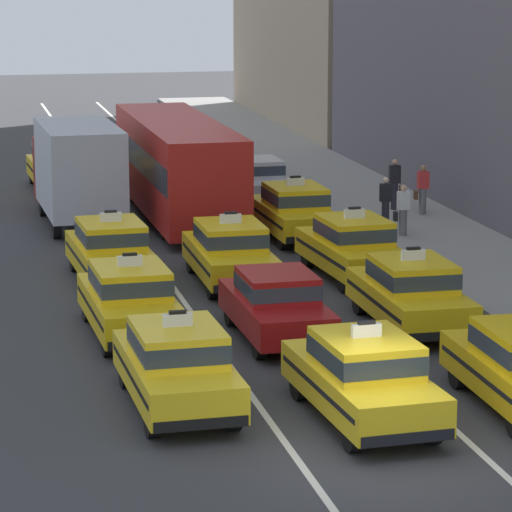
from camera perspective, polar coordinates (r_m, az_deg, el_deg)
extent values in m
plane|color=#353538|center=(24.87, 5.29, -7.94)|extent=(160.00, 160.00, 0.00)
cube|color=silver|center=(43.42, -4.86, 0.81)|extent=(0.14, 80.00, 0.01)
cube|color=silver|center=(43.95, -0.72, 1.00)|extent=(0.14, 80.00, 0.01)
cube|color=gray|center=(40.81, 8.46, 0.09)|extent=(4.00, 90.00, 0.15)
cylinder|color=black|center=(28.36, -5.28, -4.70)|extent=(0.26, 0.65, 0.64)
cylinder|color=black|center=(28.61, -2.35, -4.51)|extent=(0.26, 0.65, 0.64)
cylinder|color=black|center=(25.48, -4.21, -6.65)|extent=(0.26, 0.65, 0.64)
cylinder|color=black|center=(25.76, -0.96, -6.41)|extent=(0.26, 0.65, 0.64)
cube|color=yellow|center=(26.93, -3.24, -4.81)|extent=(1.91, 4.54, 0.70)
cube|color=black|center=(26.92, -3.24, -4.71)|extent=(1.92, 4.18, 0.10)
cube|color=yellow|center=(26.60, -3.19, -3.52)|extent=(1.65, 2.14, 0.64)
cube|color=#2D3842|center=(26.60, -3.19, -3.52)|extent=(1.67, 2.16, 0.35)
cube|color=white|center=(26.49, -3.20, -2.61)|extent=(0.56, 0.13, 0.24)
cube|color=black|center=(26.45, -3.21, -2.29)|extent=(0.32, 0.12, 0.06)
cube|color=black|center=(29.09, -4.05, -4.04)|extent=(1.71, 0.18, 0.20)
cube|color=black|center=(24.95, -2.26, -6.81)|extent=(1.71, 0.18, 0.20)
cylinder|color=black|center=(33.46, -6.82, -2.11)|extent=(0.26, 0.65, 0.64)
cylinder|color=black|center=(33.68, -4.33, -1.96)|extent=(0.26, 0.65, 0.64)
cylinder|color=black|center=(30.53, -6.03, -3.49)|extent=(0.26, 0.65, 0.64)
cylinder|color=black|center=(30.77, -3.31, -3.32)|extent=(0.26, 0.65, 0.64)
cube|color=yellow|center=(32.01, -5.15, -2.08)|extent=(1.95, 4.56, 0.70)
cube|color=black|center=(32.00, -5.15, -2.00)|extent=(1.96, 4.20, 0.10)
cube|color=yellow|center=(31.71, -5.13, -0.98)|extent=(1.67, 2.15, 0.64)
cube|color=#2D3842|center=(31.71, -5.13, -0.98)|extent=(1.69, 2.17, 0.35)
cube|color=white|center=(31.61, -5.14, -0.20)|extent=(0.56, 0.14, 0.24)
cube|color=black|center=(31.58, -5.15, 0.07)|extent=(0.32, 0.12, 0.06)
cube|color=black|center=(34.19, -5.75, -1.60)|extent=(1.71, 0.20, 0.20)
cube|color=black|center=(29.97, -4.44, -3.56)|extent=(1.71, 0.20, 0.20)
cylinder|color=black|center=(38.74, -7.36, -0.16)|extent=(0.27, 0.65, 0.64)
cylinder|color=black|center=(38.96, -5.21, -0.03)|extent=(0.27, 0.65, 0.64)
cylinder|color=black|center=(35.79, -6.66, -1.17)|extent=(0.27, 0.65, 0.64)
cylinder|color=black|center=(36.03, -4.34, -1.03)|extent=(0.27, 0.65, 0.64)
cube|color=yellow|center=(37.29, -5.91, -0.05)|extent=(2.01, 4.58, 0.70)
cube|color=black|center=(37.28, -5.92, 0.02)|extent=(2.01, 4.22, 0.10)
cube|color=yellow|center=(37.01, -5.90, 0.92)|extent=(1.70, 2.17, 0.64)
cube|color=#2D3842|center=(37.01, -5.90, 0.92)|extent=(1.72, 2.19, 0.35)
cube|color=white|center=(36.93, -5.91, 1.58)|extent=(0.57, 0.15, 0.24)
cube|color=black|center=(36.90, -5.92, 1.81)|extent=(0.32, 0.12, 0.06)
cube|color=black|center=(39.48, -6.44, 0.25)|extent=(1.71, 0.22, 0.20)
cube|color=black|center=(35.22, -5.31, -1.18)|extent=(1.71, 0.22, 0.20)
cylinder|color=black|center=(47.08, -8.63, 2.00)|extent=(0.26, 0.65, 0.64)
cylinder|color=black|center=(47.30, -6.34, 2.11)|extent=(0.26, 0.65, 0.64)
cylinder|color=black|center=(43.26, -8.09, 1.12)|extent=(0.26, 0.65, 0.64)
cylinder|color=black|center=(43.51, -5.60, 1.25)|extent=(0.26, 0.65, 0.64)
cube|color=maroon|center=(47.97, -7.66, 3.49)|extent=(2.17, 2.26, 2.10)
cube|color=#2D3842|center=(48.98, -7.82, 4.02)|extent=(1.93, 0.12, 0.76)
cube|color=#B2B7C1|center=(44.69, -7.17, 3.58)|extent=(2.46, 5.27, 2.70)
cylinder|color=black|center=(53.81, -9.04, 3.26)|extent=(0.27, 0.65, 0.64)
cylinder|color=black|center=(53.98, -7.48, 3.33)|extent=(0.27, 0.65, 0.64)
cylinder|color=black|center=(50.81, -8.67, 2.75)|extent=(0.27, 0.65, 0.64)
cylinder|color=black|center=(50.99, -7.02, 2.83)|extent=(0.27, 0.65, 0.64)
cube|color=yellow|center=(52.34, -8.07, 3.43)|extent=(1.98, 4.57, 0.70)
cube|color=black|center=(52.33, -8.07, 3.48)|extent=(1.99, 4.21, 0.10)
cube|color=yellow|center=(52.09, -8.07, 4.13)|extent=(1.69, 2.16, 0.64)
cube|color=#2D3842|center=(52.09, -8.07, 4.13)|extent=(1.71, 2.18, 0.35)
cube|color=white|center=(52.03, -8.09, 4.61)|extent=(0.56, 0.14, 0.24)
cube|color=black|center=(52.01, -8.09, 4.77)|extent=(0.32, 0.12, 0.06)
cube|color=black|center=(54.54, -8.35, 3.50)|extent=(1.71, 0.21, 0.20)
cube|color=black|center=(50.21, -7.75, 2.78)|extent=(1.71, 0.21, 0.20)
cylinder|color=black|center=(27.50, 1.78, -5.20)|extent=(0.28, 0.65, 0.64)
cylinder|color=black|center=(27.96, 4.68, -4.94)|extent=(0.28, 0.65, 0.64)
cylinder|color=black|center=(24.75, 3.95, -7.23)|extent=(0.28, 0.65, 0.64)
cylinder|color=black|center=(25.27, 7.12, -6.88)|extent=(0.28, 0.65, 0.64)
cube|color=yellow|center=(26.25, 4.35, -5.29)|extent=(2.05, 4.59, 0.70)
cube|color=black|center=(26.23, 4.35, -5.18)|extent=(2.05, 4.24, 0.10)
cube|color=yellow|center=(25.92, 4.49, -3.97)|extent=(1.72, 2.19, 0.64)
cube|color=#2D3842|center=(25.92, 4.49, -3.97)|extent=(1.74, 2.21, 0.35)
cube|color=white|center=(25.80, 4.50, -3.03)|extent=(0.57, 0.15, 0.24)
cube|color=black|center=(25.76, 4.51, -2.71)|extent=(0.33, 0.13, 0.06)
cube|color=black|center=(28.31, 2.79, -4.49)|extent=(1.72, 0.24, 0.20)
cube|color=black|center=(24.37, 6.14, -7.33)|extent=(1.72, 0.24, 0.20)
cylinder|color=black|center=(32.84, -1.01, -2.30)|extent=(0.25, 0.64, 0.64)
cylinder|color=black|center=(33.17, 1.43, -2.15)|extent=(0.25, 0.64, 0.64)
cylinder|color=black|center=(30.17, 0.15, -3.61)|extent=(0.25, 0.64, 0.64)
cylinder|color=black|center=(30.53, 2.79, -3.44)|extent=(0.25, 0.64, 0.64)
cube|color=maroon|center=(31.58, 0.82, -2.27)|extent=(1.81, 4.32, 0.66)
cube|color=maroon|center=(31.34, 0.87, -1.20)|extent=(1.58, 1.92, 0.60)
cube|color=#2D3842|center=(31.34, 0.87, -1.20)|extent=(1.60, 1.94, 0.33)
cylinder|color=black|center=(38.31, -2.60, -0.21)|extent=(0.24, 0.64, 0.64)
cylinder|color=black|center=(38.58, -0.44, -0.11)|extent=(0.24, 0.64, 0.64)
cylinder|color=black|center=(35.37, -1.77, -1.25)|extent=(0.24, 0.64, 0.64)
cylinder|color=black|center=(35.67, 0.57, -1.13)|extent=(0.24, 0.64, 0.64)
cube|color=yellow|center=(36.90, -1.08, -0.12)|extent=(1.83, 4.51, 0.70)
cube|color=black|center=(36.89, -1.08, -0.04)|extent=(1.85, 4.15, 0.10)
cube|color=yellow|center=(36.62, -1.04, 0.85)|extent=(1.61, 2.11, 0.64)
cube|color=#2D3842|center=(36.62, -1.04, 0.85)|extent=(1.63, 2.13, 0.35)
cube|color=white|center=(36.53, -1.04, 1.53)|extent=(0.56, 0.12, 0.24)
cube|color=black|center=(36.50, -1.04, 1.76)|extent=(0.32, 0.11, 0.06)
cube|color=black|center=(39.07, -1.71, 0.20)|extent=(1.71, 0.15, 0.20)
cube|color=black|center=(34.84, -0.37, -1.28)|extent=(1.71, 0.15, 0.20)
cylinder|color=black|center=(49.32, -5.01, 2.56)|extent=(0.25, 0.64, 0.64)
cylinder|color=black|center=(49.64, -2.72, 2.65)|extent=(0.25, 0.64, 0.64)
cylinder|color=black|center=(42.79, -3.71, 1.09)|extent=(0.25, 0.64, 0.64)
cylinder|color=black|center=(43.15, -1.09, 1.21)|extent=(0.25, 0.64, 0.64)
cube|color=#B21E19|center=(45.97, -3.20, 3.71)|extent=(2.60, 11.22, 2.90)
cube|color=#2D3842|center=(45.94, -3.20, 4.02)|extent=(2.62, 10.77, 0.84)
cube|color=black|center=(51.25, -4.30, 5.92)|extent=(2.13, 0.10, 0.36)
cylinder|color=black|center=(56.80, -6.10, 3.81)|extent=(0.26, 0.65, 0.64)
cylinder|color=black|center=(57.02, -4.67, 3.87)|extent=(0.26, 0.65, 0.64)
cylinder|color=black|center=(54.02, -5.65, 3.38)|extent=(0.26, 0.65, 0.64)
cylinder|color=black|center=(54.26, -4.15, 3.45)|extent=(0.26, 0.65, 0.64)
cube|color=silver|center=(55.47, -5.15, 3.97)|extent=(1.90, 4.36, 0.66)
cube|color=silver|center=(55.29, -5.15, 4.60)|extent=(1.62, 1.95, 0.60)
cube|color=#2D3842|center=(55.29, -5.15, 4.60)|extent=(1.64, 1.97, 0.33)
cylinder|color=black|center=(28.47, 8.23, -4.71)|extent=(0.25, 0.64, 0.64)
cube|color=black|center=(29.31, 9.13, -4.04)|extent=(1.71, 0.16, 0.20)
cylinder|color=black|center=(33.98, 4.25, -1.83)|extent=(0.24, 0.64, 0.64)
cylinder|color=black|center=(34.43, 6.60, -1.70)|extent=(0.24, 0.64, 0.64)
cylinder|color=black|center=(31.16, 5.86, -3.16)|extent=(0.24, 0.64, 0.64)
cylinder|color=black|center=(31.65, 8.41, -2.99)|extent=(0.24, 0.64, 0.64)
cube|color=yellow|center=(32.71, 6.27, -1.80)|extent=(1.81, 4.50, 0.70)
cube|color=black|center=(32.69, 6.27, -1.71)|extent=(1.83, 4.14, 0.10)
cube|color=yellow|center=(32.41, 6.38, -0.71)|extent=(1.61, 2.10, 0.64)
cube|color=#2D3842|center=(32.41, 6.38, -0.71)|extent=(1.63, 2.12, 0.35)
cube|color=white|center=(32.32, 6.40, 0.05)|extent=(0.56, 0.12, 0.24)
cube|color=black|center=(32.29, 6.40, 0.31)|extent=(0.32, 0.11, 0.06)
cube|color=black|center=(34.80, 5.09, -1.34)|extent=(1.71, 0.14, 0.20)
cube|color=black|center=(30.76, 7.57, -3.22)|extent=(1.71, 0.14, 0.20)
cylinder|color=black|center=(38.92, 2.12, -0.01)|extent=(0.28, 0.65, 0.64)
cylinder|color=black|center=(39.39, 4.17, 0.12)|extent=(0.28, 0.65, 0.64)
cylinder|color=black|center=(36.09, 3.62, -0.99)|extent=(0.28, 0.65, 0.64)
cylinder|color=black|center=(36.60, 5.80, -0.85)|extent=(0.28, 0.65, 0.64)
cube|color=yellow|center=(37.66, 3.91, 0.11)|extent=(2.05, 4.59, 0.70)
cube|color=black|center=(37.65, 3.91, 0.18)|extent=(2.05, 4.23, 0.10)
cube|color=yellow|center=(37.39, 4.00, 1.06)|extent=(1.71, 2.19, 0.64)
cube|color=#2D3842|center=(37.39, 4.00, 1.06)|extent=(1.74, 2.21, 0.35)
cube|color=white|center=(37.31, 4.01, 1.73)|extent=(0.57, 0.15, 0.24)
cube|color=black|center=(37.28, 4.02, 1.95)|extent=(0.33, 0.13, 0.06)
cube|color=black|center=(39.76, 2.83, 0.40)|extent=(1.72, 0.23, 0.20)
cube|color=black|center=(35.70, 5.10, -1.00)|extent=(1.72, 0.23, 0.20)
cylinder|color=black|center=(44.14, 0.09, 1.46)|extent=(0.25, 0.64, 0.64)
cylinder|color=black|center=(44.51, 1.94, 1.55)|extent=(0.25, 0.64, 0.64)
cylinder|color=black|center=(41.23, 1.12, 0.70)|extent=(0.25, 0.64, 0.64)
cylinder|color=black|center=(41.63, 3.08, 0.79)|extent=(0.25, 0.64, 0.64)
cube|color=yellow|center=(42.81, 1.55, 1.60)|extent=(1.89, 4.54, 0.70)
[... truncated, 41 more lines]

